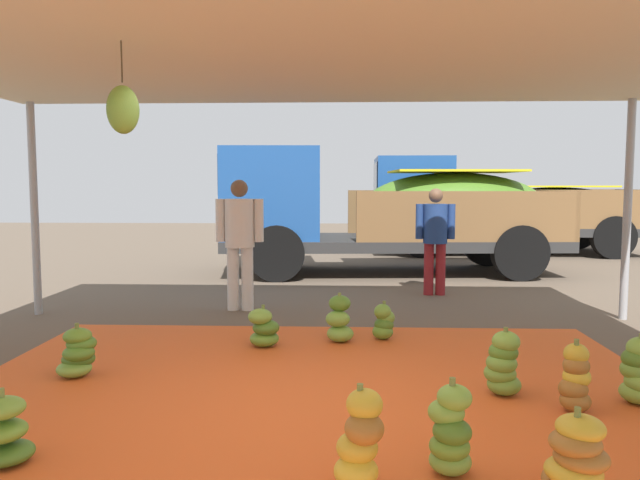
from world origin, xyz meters
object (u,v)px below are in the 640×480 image
object	(u,v)px
banana_bunch_5	(4,433)
cargo_truck_far	(492,206)
banana_bunch_6	(575,379)
banana_bunch_12	(339,320)
banana_bunch_13	(576,459)
banana_bunch_1	(360,441)
cargo_truck_main	(383,209)
banana_bunch_3	(78,354)
banana_bunch_0	(503,365)
banana_bunch_2	(384,322)
banana_bunch_8	(450,433)
worker_1	(435,233)
banana_bunch_7	(640,372)
banana_bunch_9	(264,329)
worker_0	(240,235)

from	to	relation	value
banana_bunch_5	cargo_truck_far	xyz separation A→B (m)	(5.78, 12.09, 0.98)
banana_bunch_6	banana_bunch_12	size ratio (longest dim) A/B	1.02
banana_bunch_5	cargo_truck_far	world-z (taller)	cargo_truck_far
banana_bunch_12	banana_bunch_13	distance (m)	3.53
banana_bunch_5	banana_bunch_13	world-z (taller)	banana_bunch_13
banana_bunch_1	cargo_truck_main	distance (m)	8.67
cargo_truck_far	banana_bunch_5	bearing A→B (deg)	-115.53
banana_bunch_3	banana_bunch_13	xyz separation A→B (m)	(3.63, -1.98, 0.01)
banana_bunch_3	banana_bunch_0	bearing A→B (deg)	-5.58
banana_bunch_2	banana_bunch_13	bearing A→B (deg)	-76.35
banana_bunch_2	banana_bunch_6	xyz separation A→B (m)	(1.30, -2.11, 0.05)
banana_bunch_0	banana_bunch_8	bearing A→B (deg)	-115.25
banana_bunch_5	banana_bunch_6	bearing A→B (deg)	15.36
banana_bunch_8	banana_bunch_13	xyz separation A→B (m)	(0.64, -0.23, -0.04)
cargo_truck_main	worker_1	bearing A→B (deg)	-74.58
banana_bunch_2	banana_bunch_3	distance (m)	3.14
banana_bunch_8	cargo_truck_main	size ratio (longest dim) A/B	0.09
banana_bunch_7	banana_bunch_12	size ratio (longest dim) A/B	1.03
cargo_truck_far	worker_1	bearing A→B (deg)	-110.78
banana_bunch_6	banana_bunch_9	bearing A→B (deg)	146.16
banana_bunch_5	banana_bunch_12	xyz separation A→B (m)	(2.01, 3.03, 0.04)
banana_bunch_3	cargo_truck_main	xyz separation A→B (m)	(3.11, 6.67, 1.03)
banana_bunch_13	banana_bunch_1	bearing A→B (deg)	176.87
banana_bunch_12	banana_bunch_1	bearing A→B (deg)	-87.44
banana_bunch_3	banana_bunch_7	world-z (taller)	banana_bunch_7
banana_bunch_1	banana_bunch_8	world-z (taller)	banana_bunch_1
banana_bunch_12	banana_bunch_5	bearing A→B (deg)	-123.57
banana_bunch_13	worker_1	xyz separation A→B (m)	(0.14, 6.26, 0.75)
cargo_truck_main	cargo_truck_far	size ratio (longest dim) A/B	1.00
banana_bunch_13	banana_bunch_8	bearing A→B (deg)	160.41
banana_bunch_5	banana_bunch_6	world-z (taller)	banana_bunch_6
cargo_truck_main	worker_1	size ratio (longest dim) A/B	3.94
banana_bunch_0	banana_bunch_2	world-z (taller)	banana_bunch_0
banana_bunch_6	banana_bunch_12	distance (m)	2.67
banana_bunch_6	cargo_truck_main	distance (m)	7.49
banana_bunch_7	cargo_truck_main	size ratio (longest dim) A/B	0.08
banana_bunch_7	worker_0	xyz separation A→B (m)	(-3.72, 3.49, 0.78)
banana_bunch_2	cargo_truck_main	distance (m)	5.36
banana_bunch_3	cargo_truck_main	distance (m)	7.43
banana_bunch_0	banana_bunch_5	distance (m)	3.61
banana_bunch_0	banana_bunch_6	distance (m)	0.56
banana_bunch_7	banana_bunch_12	bearing A→B (deg)	142.46
banana_bunch_2	banana_bunch_6	size ratio (longest dim) A/B	0.78
worker_1	banana_bunch_3	bearing A→B (deg)	-131.37
cargo_truck_far	banana_bunch_6	bearing A→B (deg)	-100.15
banana_bunch_2	banana_bunch_9	xyz separation A→B (m)	(-1.28, -0.38, 0.00)
cargo_truck_main	worker_0	size ratio (longest dim) A/B	3.67
cargo_truck_far	worker_1	world-z (taller)	cargo_truck_far
banana_bunch_3	banana_bunch_8	world-z (taller)	banana_bunch_8
banana_bunch_2	cargo_truck_far	size ratio (longest dim) A/B	0.07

